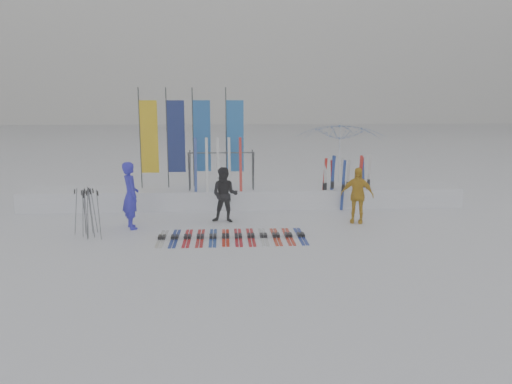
{
  "coord_description": "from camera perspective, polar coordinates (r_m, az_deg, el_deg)",
  "views": [
    {
      "loc": [
        -0.64,
        -11.4,
        3.41
      ],
      "look_at": [
        0.2,
        1.6,
        1.0
      ],
      "focal_mm": 35.0,
      "sensor_mm": 36.0,
      "label": 1
    }
  ],
  "objects": [
    {
      "name": "tent_canopy",
      "position": [
        17.37,
        9.62,
        3.54
      ],
      "size": [
        3.53,
        3.57,
        2.71
      ],
      "primitive_type": "imported",
      "rotation": [
        0.0,
        0.0,
        0.22
      ],
      "color": "white",
      "rests_on": "ground"
    },
    {
      "name": "pole_cluster",
      "position": [
        13.27,
        -18.67,
        -2.26
      ],
      "size": [
        0.8,
        0.72,
        1.25
      ],
      "color": "#595B60",
      "rests_on": "ground"
    },
    {
      "name": "ground",
      "position": [
        11.92,
        -0.46,
        -6.15
      ],
      "size": [
        120.0,
        120.0,
        0.0
      ],
      "primitive_type": "plane",
      "color": "white",
      "rests_on": "ground"
    },
    {
      "name": "person_black",
      "position": [
        14.04,
        -3.58,
        -0.34
      ],
      "size": [
        0.86,
        0.72,
        1.56
      ],
      "primitive_type": "imported",
      "rotation": [
        0.0,
        0.0,
        -0.19
      ],
      "color": "black",
      "rests_on": "ground"
    },
    {
      "name": "feather_flags",
      "position": [
        16.3,
        -7.57,
        6.29
      ],
      "size": [
        3.32,
        0.28,
        3.2
      ],
      "color": "#383A3F",
      "rests_on": "ground"
    },
    {
      "name": "person_blue",
      "position": [
        13.71,
        -14.14,
        -0.38
      ],
      "size": [
        0.66,
        0.78,
        1.8
      ],
      "primitive_type": "imported",
      "rotation": [
        0.0,
        0.0,
        1.98
      ],
      "color": "#2322C7",
      "rests_on": "ground"
    },
    {
      "name": "snow_bank",
      "position": [
        16.31,
        -1.38,
        -0.51
      ],
      "size": [
        14.0,
        1.6,
        0.6
      ],
      "primitive_type": "cube",
      "color": "white",
      "rests_on": "ground"
    },
    {
      "name": "ski_rack",
      "position": [
        15.73,
        -3.98,
        3.06
      ],
      "size": [
        2.04,
        0.8,
        1.23
      ],
      "color": "#383A3F",
      "rests_on": "ground"
    },
    {
      "name": "ski_row",
      "position": [
        12.58,
        -2.79,
        -5.09
      ],
      "size": [
        3.66,
        1.67,
        0.07
      ],
      "color": "silver",
      "rests_on": "ground"
    },
    {
      "name": "upright_skis",
      "position": [
        16.19,
        10.08,
        1.07
      ],
      "size": [
        1.62,
        0.8,
        1.7
      ],
      "color": "red",
      "rests_on": "ground"
    },
    {
      "name": "person_yellow",
      "position": [
        14.24,
        11.47,
        -0.36
      ],
      "size": [
        0.99,
        0.7,
        1.57
      ],
      "primitive_type": "imported",
      "rotation": [
        0.0,
        0.0,
        -0.38
      ],
      "color": "#D49C0D",
      "rests_on": "ground"
    }
  ]
}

